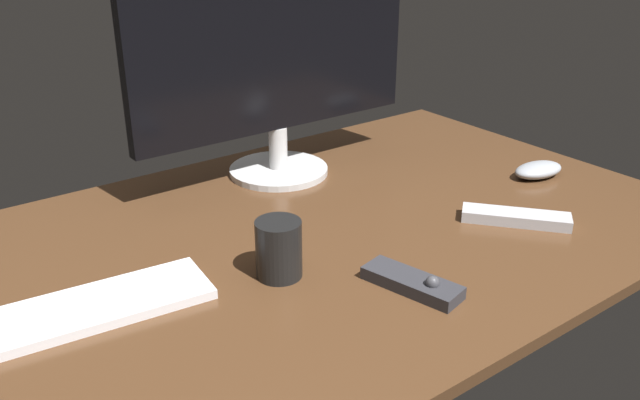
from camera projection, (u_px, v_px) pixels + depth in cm
name	position (u px, v px, depth cm)	size (l,w,h in cm)	color
desk	(300.00, 242.00, 114.20)	(140.00, 84.00, 2.00)	#4C301C
monitor	(275.00, 42.00, 129.15)	(61.54, 20.39, 49.24)	silver
keyboard	(52.00, 319.00, 90.42)	(43.03, 11.18, 1.43)	white
computer_mouse	(538.00, 170.00, 137.79)	(11.26, 6.26, 3.05)	#999EA5
media_remote	(413.00, 283.00, 98.22)	(8.46, 15.81, 3.33)	#2D2D33
tv_remote	(516.00, 217.00, 118.46)	(18.60, 4.71, 1.99)	#B7B7BC
coffee_mug	(279.00, 249.00, 100.42)	(7.00, 7.00, 9.02)	black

